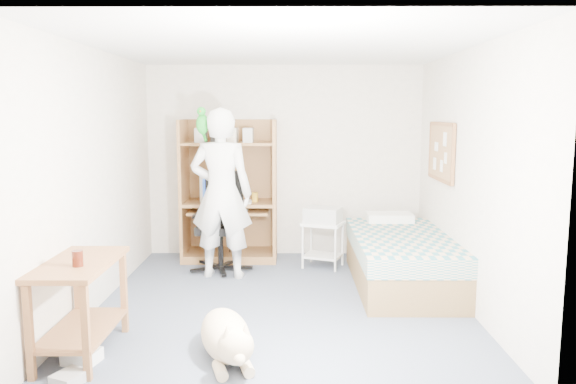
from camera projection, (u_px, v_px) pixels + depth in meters
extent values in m
plane|color=#4D5869|center=(282.00, 303.00, 5.61)|extent=(4.00, 4.00, 0.00)
cube|color=white|center=(284.00, 161.00, 7.41)|extent=(3.60, 0.02, 2.50)
cube|color=white|center=(468.00, 179.00, 5.42)|extent=(0.02, 4.00, 2.50)
cube|color=white|center=(97.00, 179.00, 5.44)|extent=(0.02, 4.00, 2.50)
cube|color=white|center=(282.00, 47.00, 5.26)|extent=(3.60, 4.00, 0.02)
cube|color=brown|center=(184.00, 190.00, 7.17)|extent=(0.04, 0.60, 1.80)
cube|color=brown|center=(275.00, 190.00, 7.17)|extent=(0.04, 0.60, 1.80)
cube|color=brown|center=(232.00, 187.00, 7.46)|extent=(1.20, 0.02, 1.80)
cube|color=brown|center=(230.00, 203.00, 7.19)|extent=(1.12, 0.60, 0.04)
cube|color=brown|center=(229.00, 211.00, 7.13)|extent=(1.00, 0.50, 0.03)
cube|color=brown|center=(229.00, 143.00, 7.09)|extent=(1.12, 0.55, 0.03)
cube|color=brown|center=(230.00, 255.00, 7.29)|extent=(1.12, 0.60, 0.10)
cube|color=brown|center=(401.00, 269.00, 6.17)|extent=(1.00, 2.00, 0.36)
cube|color=teal|center=(402.00, 244.00, 6.13)|extent=(1.02, 2.02, 0.20)
cube|color=white|center=(389.00, 218.00, 6.90)|extent=(0.55, 0.35, 0.12)
cube|color=brown|center=(79.00, 264.00, 4.33)|extent=(0.50, 1.00, 0.04)
cube|color=brown|center=(29.00, 333.00, 3.94)|extent=(0.05, 0.05, 0.70)
cube|color=brown|center=(86.00, 333.00, 3.93)|extent=(0.05, 0.05, 0.70)
cube|color=brown|center=(78.00, 293.00, 4.83)|extent=(0.05, 0.05, 0.70)
cube|color=brown|center=(124.00, 293.00, 4.83)|extent=(0.05, 0.05, 0.70)
cube|color=brown|center=(82.00, 329.00, 4.40)|extent=(0.46, 0.92, 0.03)
cube|color=#8D623F|center=(441.00, 152.00, 6.29)|extent=(0.03, 0.90, 0.60)
cube|color=brown|center=(442.00, 124.00, 6.24)|extent=(0.04, 0.94, 0.04)
cube|color=brown|center=(440.00, 179.00, 6.33)|extent=(0.04, 0.94, 0.04)
cylinder|color=black|center=(221.00, 267.00, 6.77)|extent=(0.66, 0.66, 0.07)
cylinder|color=black|center=(221.00, 250.00, 6.74)|extent=(0.07, 0.07, 0.44)
cube|color=black|center=(220.00, 228.00, 6.70)|extent=(0.55, 0.55, 0.09)
cube|color=black|center=(224.00, 195.00, 6.90)|extent=(0.47, 0.11, 0.60)
cube|color=black|center=(198.00, 214.00, 6.70)|extent=(0.07, 0.33, 0.04)
cube|color=black|center=(243.00, 215.00, 6.65)|extent=(0.07, 0.33, 0.04)
imported|color=white|center=(221.00, 194.00, 6.39)|extent=(0.75, 0.53, 1.94)
ellipsoid|color=#148C19|center=(203.00, 124.00, 6.30)|extent=(0.14, 0.14, 0.23)
sphere|color=#148C19|center=(201.00, 111.00, 6.24)|extent=(0.10, 0.10, 0.10)
cone|color=#F24415|center=(200.00, 111.00, 6.19)|extent=(0.04, 0.05, 0.04)
cylinder|color=#148C19|center=(204.00, 136.00, 6.37)|extent=(0.05, 0.16, 0.14)
ellipsoid|color=beige|center=(225.00, 335.00, 4.36)|extent=(0.57, 0.84, 0.35)
sphere|color=beige|center=(236.00, 346.00, 3.94)|extent=(0.26, 0.26, 0.26)
cone|color=beige|center=(227.00, 332.00, 3.88)|extent=(0.08, 0.08, 0.10)
cone|color=beige|center=(245.00, 330.00, 3.92)|extent=(0.08, 0.08, 0.10)
ellipsoid|color=beige|center=(239.00, 358.00, 3.84)|extent=(0.12, 0.16, 0.09)
cylinder|color=beige|center=(217.00, 324.00, 4.76)|extent=(0.13, 0.25, 0.12)
cube|color=white|center=(323.00, 224.00, 6.85)|extent=(0.57, 0.52, 0.04)
cube|color=white|center=(323.00, 256.00, 6.90)|extent=(0.52, 0.47, 0.03)
cylinder|color=white|center=(306.00, 248.00, 6.73)|extent=(0.03, 0.03, 0.54)
cylinder|color=white|center=(341.00, 248.00, 6.72)|extent=(0.03, 0.03, 0.54)
cylinder|color=white|center=(306.00, 242.00, 7.04)|extent=(0.03, 0.03, 0.54)
cylinder|color=white|center=(339.00, 242.00, 7.04)|extent=(0.03, 0.03, 0.54)
cube|color=#B6B6B1|center=(323.00, 215.00, 6.83)|extent=(0.51, 0.45, 0.18)
cube|color=beige|center=(215.00, 186.00, 7.21)|extent=(0.42, 0.44, 0.35)
cube|color=navy|center=(215.00, 188.00, 7.02)|extent=(0.30, 0.05, 0.24)
cube|color=beige|center=(230.00, 210.00, 7.08)|extent=(0.46, 0.18, 0.03)
cylinder|color=gold|center=(255.00, 197.00, 7.13)|extent=(0.08, 0.08, 0.12)
cylinder|color=#41150A|center=(78.00, 258.00, 4.17)|extent=(0.08, 0.08, 0.12)
cube|color=white|center=(82.00, 356.00, 4.26)|extent=(0.29, 0.25, 0.10)
cube|color=#ADADA8|center=(70.00, 378.00, 3.93)|extent=(0.25, 0.27, 0.08)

